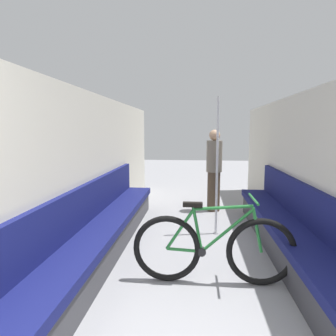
% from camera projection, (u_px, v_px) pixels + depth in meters
% --- Properties ---
extents(wall_left, '(0.10, 8.94, 2.08)m').
position_uv_depth(wall_left, '(78.00, 174.00, 3.67)').
color(wall_left, beige).
rests_on(wall_left, ground).
extents(wall_right, '(0.10, 8.94, 2.08)m').
position_uv_depth(wall_right, '(322.00, 178.00, 3.40)').
color(wall_right, beige).
rests_on(wall_right, ground).
extents(bench_seat_row_left, '(0.49, 4.53, 0.92)m').
position_uv_depth(bench_seat_row_left, '(101.00, 233.00, 3.76)').
color(bench_seat_row_left, '#3D3D42').
rests_on(bench_seat_row_left, ground).
extents(bench_seat_row_right, '(0.49, 4.53, 0.92)m').
position_uv_depth(bench_seat_row_right, '(294.00, 239.00, 3.54)').
color(bench_seat_row_right, '#3D3D42').
rests_on(bench_seat_row_right, ground).
extents(bicycle, '(1.67, 0.46, 0.91)m').
position_uv_depth(bicycle, '(213.00, 249.00, 3.07)').
color(bicycle, black).
rests_on(bicycle, ground).
extents(grab_pole_near, '(0.08, 0.08, 2.06)m').
position_uv_depth(grab_pole_near, '(217.00, 169.00, 4.47)').
color(grab_pole_near, gray).
rests_on(grab_pole_near, ground).
extents(passenger_standing, '(0.30, 0.30, 1.59)m').
position_uv_depth(passenger_standing, '(214.00, 169.00, 5.81)').
color(passenger_standing, '#473828').
rests_on(passenger_standing, ground).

